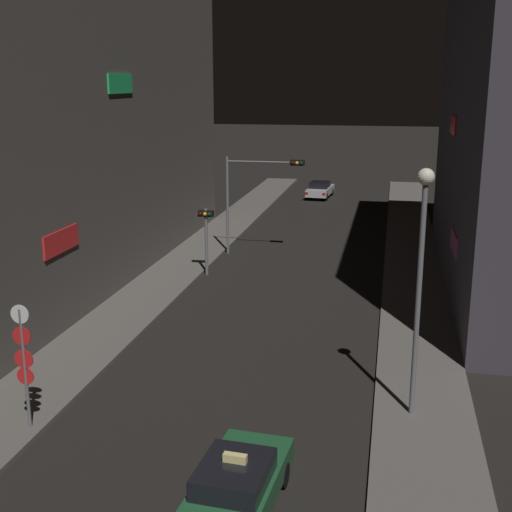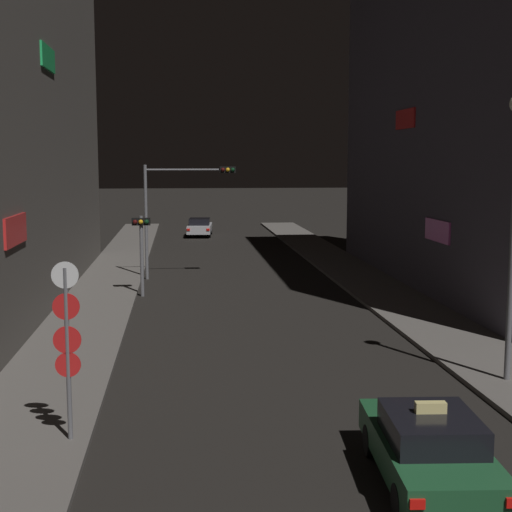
# 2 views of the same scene
# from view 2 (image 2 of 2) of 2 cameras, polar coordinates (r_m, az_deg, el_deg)

# --- Properties ---
(sidewalk_left) EXTENTS (3.06, 62.58, 0.14)m
(sidewalk_left) POSITION_cam_2_polar(r_m,az_deg,el_deg) (37.38, -11.21, -1.75)
(sidewalk_left) COLOR #5B5651
(sidewalk_left) RESTS_ON ground_plane
(sidewalk_right) EXTENTS (3.06, 62.58, 0.14)m
(sidewalk_right) POSITION_cam_2_polar(r_m,az_deg,el_deg) (38.31, 7.81, -1.46)
(sidewalk_right) COLOR #5B5651
(sidewalk_right) RESTS_ON ground_plane
(building_facade_right) EXTENTS (6.65, 23.81, 17.13)m
(building_facade_right) POSITION_cam_2_polar(r_m,az_deg,el_deg) (36.67, 16.63, 11.22)
(building_facade_right) COLOR #3D3842
(building_facade_right) RESTS_ON ground_plane
(taxi) EXTENTS (2.12, 4.57, 1.62)m
(taxi) POSITION_cam_2_polar(r_m,az_deg,el_deg) (14.24, 13.28, -14.31)
(taxi) COLOR #1E512D
(taxi) RESTS_ON ground_plane
(far_car) EXTENTS (2.15, 4.58, 1.42)m
(far_car) POSITION_cam_2_polar(r_m,az_deg,el_deg) (58.09, -4.40, 2.28)
(far_car) COLOR #B7B7BC
(far_car) RESTS_ON ground_plane
(traffic_light_overhead) EXTENTS (4.58, 0.42, 5.75)m
(traffic_light_overhead) POSITION_cam_2_polar(r_m,az_deg,el_deg) (36.94, -5.98, 4.59)
(traffic_light_overhead) COLOR slate
(traffic_light_overhead) RESTS_ON ground_plane
(traffic_light_left_kerb) EXTENTS (0.80, 0.42, 3.56)m
(traffic_light_left_kerb) POSITION_cam_2_polar(r_m,az_deg,el_deg) (32.39, -8.92, 1.34)
(traffic_light_left_kerb) COLOR slate
(traffic_light_left_kerb) RESTS_ON ground_plane
(sign_pole_left) EXTENTS (0.58, 0.10, 3.78)m
(sign_pole_left) POSITION_cam_2_polar(r_m,az_deg,el_deg) (15.72, -14.49, -6.19)
(sign_pole_left) COLOR slate
(sign_pole_left) RESTS_ON sidewalk_left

